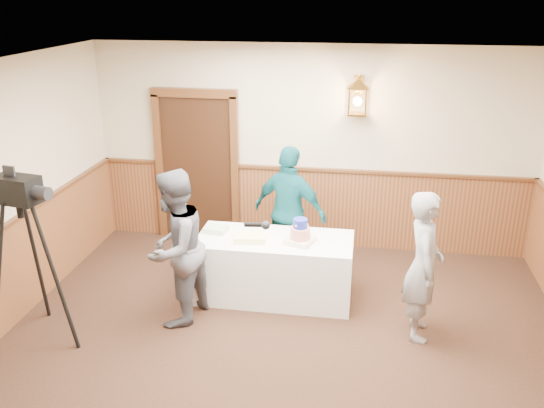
{
  "coord_description": "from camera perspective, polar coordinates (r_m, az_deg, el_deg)",
  "views": [
    {
      "loc": [
        0.69,
        -4.1,
        3.47
      ],
      "look_at": [
        -0.25,
        1.7,
        1.25
      ],
      "focal_mm": 38.0,
      "sensor_mm": 36.0,
      "label": 1
    }
  ],
  "objects": [
    {
      "name": "baker",
      "position": [
        6.11,
        14.76,
        -5.94
      ],
      "size": [
        0.39,
        0.59,
        1.6
      ],
      "primitive_type": "imported",
      "rotation": [
        0.0,
        0.0,
        1.58
      ],
      "color": "gray",
      "rests_on": "ground"
    },
    {
      "name": "interviewer",
      "position": [
        6.23,
        -9.62,
        -4.35
      ],
      "size": [
        1.51,
        0.97,
        1.73
      ],
      "rotation": [
        0.0,
        0.0,
        -1.8
      ],
      "color": "#54555D",
      "rests_on": "ground"
    },
    {
      "name": "room_shell",
      "position": [
        5.01,
        -0.1,
        -2.2
      ],
      "size": [
        6.02,
        7.02,
        2.81
      ],
      "color": "beige",
      "rests_on": "ground"
    },
    {
      "name": "display_table",
      "position": [
        6.81,
        0.27,
        -6.31
      ],
      "size": [
        1.8,
        0.8,
        0.75
      ],
      "primitive_type": "cube",
      "color": "white",
      "rests_on": "ground"
    },
    {
      "name": "sheet_cake_yellow",
      "position": [
        6.59,
        -2.17,
        -3.34
      ],
      "size": [
        0.38,
        0.31,
        0.07
      ],
      "primitive_type": "cube",
      "rotation": [
        0.0,
        0.0,
        0.13
      ],
      "color": "#F5EC92",
      "rests_on": "display_table"
    },
    {
      "name": "tiered_cake",
      "position": [
        6.5,
        2.81,
        -2.95
      ],
      "size": [
        0.36,
        0.36,
        0.29
      ],
      "rotation": [
        0.0,
        0.0,
        -0.32
      ],
      "color": "#F3E3BF",
      "rests_on": "display_table"
    },
    {
      "name": "ground",
      "position": [
        5.41,
        -0.31,
        -19.15
      ],
      "size": [
        7.0,
        7.0,
        0.0
      ],
      "primitive_type": "plane",
      "color": "black",
      "rests_on": "ground"
    },
    {
      "name": "tv_camera_rig",
      "position": [
        6.3,
        -22.85,
        -6.07
      ],
      "size": [
        0.71,
        0.66,
        1.8
      ],
      "rotation": [
        0.0,
        0.0,
        -0.18
      ],
      "color": "black",
      "rests_on": "ground"
    },
    {
      "name": "assistant_p",
      "position": [
        7.17,
        1.77,
        -0.81
      ],
      "size": [
        1.07,
        0.74,
        1.68
      ],
      "primitive_type": "imported",
      "rotation": [
        0.0,
        0.0,
        2.77
      ],
      "color": "#10545D",
      "rests_on": "ground"
    },
    {
      "name": "sheet_cake_green",
      "position": [
        6.85,
        -5.58,
        -2.5
      ],
      "size": [
        0.29,
        0.24,
        0.06
      ],
      "primitive_type": "cube",
      "rotation": [
        0.0,
        0.0,
        -0.13
      ],
      "color": "#A1C58B",
      "rests_on": "display_table"
    }
  ]
}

